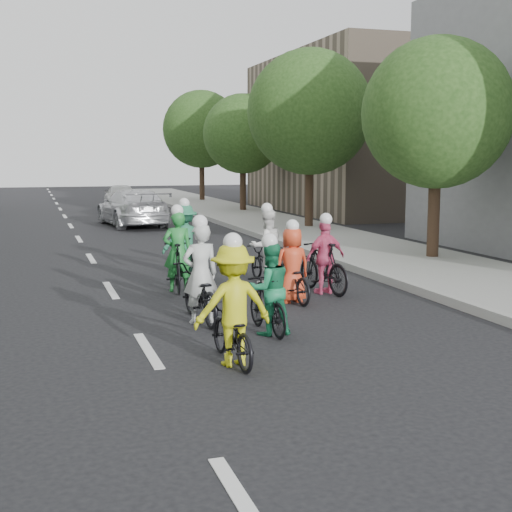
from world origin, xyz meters
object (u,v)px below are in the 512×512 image
cyclist_3 (324,263)px  cyclist_6 (266,254)px  follow_car_trail (120,195)px  follow_car_lead (132,208)px  cyclist_5 (177,261)px  cyclist_0 (200,288)px  cyclist_1 (268,296)px  cyclist_2 (232,316)px  cyclist_4 (291,273)px  cyclist_7 (184,245)px

cyclist_3 → cyclist_6: cyclist_6 is taller
follow_car_trail → follow_car_lead: bearing=87.7°
cyclist_5 → cyclist_3: bearing=165.9°
cyclist_6 → follow_car_trail: 25.38m
cyclist_0 → cyclist_1: (0.86, -1.15, 0.01)m
cyclist_2 → follow_car_trail: (2.29, 31.31, 0.00)m
cyclist_3 → follow_car_trail: bearing=-98.4°
cyclist_1 → cyclist_5: size_ratio=0.89×
cyclist_4 → cyclist_5: cyclist_5 is taller
cyclist_7 → cyclist_3: bearing=116.6°
cyclist_2 → cyclist_7: bearing=-100.4°
cyclist_6 → follow_car_lead: bearing=-92.4°
cyclist_3 → cyclist_4: (-0.97, -0.64, -0.07)m
cyclist_1 → cyclist_6: cyclist_6 is taller
cyclist_0 → follow_car_trail: cyclist_0 is taller
cyclist_5 → cyclist_6: size_ratio=1.02×
cyclist_6 → cyclist_3: bearing=109.8°
cyclist_2 → cyclist_3: bearing=-129.6°
cyclist_0 → cyclist_7: cyclist_0 is taller
cyclist_3 → cyclist_7: bearing=-64.4°
cyclist_2 → cyclist_7: (0.93, 7.54, 0.05)m
cyclist_1 → cyclist_6: 4.70m
follow_car_lead → cyclist_6: bearing=87.9°
cyclist_1 → cyclist_2: bearing=52.0°
cyclist_1 → cyclist_7: size_ratio=0.88×
cyclist_0 → cyclist_5: 2.96m
cyclist_1 → cyclist_4: 2.61m
cyclist_0 → follow_car_lead: 17.67m
cyclist_4 → cyclist_7: size_ratio=0.91×
cyclist_0 → cyclist_4: cyclist_0 is taller
cyclist_1 → follow_car_trail: size_ratio=0.41×
cyclist_1 → follow_car_lead: 18.78m
cyclist_3 → cyclist_7: cyclist_7 is taller
cyclist_0 → cyclist_3: 3.55m
cyclist_3 → cyclist_4: bearing=22.8°
cyclist_6 → follow_car_lead: size_ratio=0.35×
cyclist_5 → follow_car_trail: size_ratio=0.46×
cyclist_3 → follow_car_lead: 15.94m
follow_car_lead → cyclist_1: bearing=82.5°
cyclist_2 → cyclist_6: size_ratio=1.01×
cyclist_2 → follow_car_trail: cyclist_2 is taller
cyclist_1 → follow_car_trail: (1.28, 29.85, 0.07)m
cyclist_0 → cyclist_1: size_ratio=1.16×
cyclist_0 → cyclist_3: (3.07, 1.78, 0.03)m
cyclist_1 → follow_car_trail: cyclist_1 is taller
cyclist_5 → cyclist_6: 2.14m
cyclist_3 → follow_car_trail: 26.94m
follow_car_lead → cyclist_3: bearing=90.2°
cyclist_1 → follow_car_trail: 29.88m
cyclist_4 → follow_car_trail: (0.04, 27.56, 0.12)m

